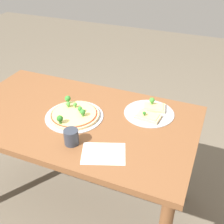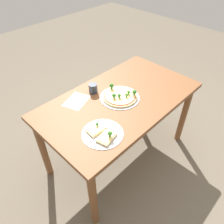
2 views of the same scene
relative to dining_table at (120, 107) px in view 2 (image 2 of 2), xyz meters
The scene contains 6 objects.
ground_plane 0.64m from the dining_table, ahead, with size 8.00×8.00×0.00m, color brown.
dining_table is the anchor object (origin of this frame).
pizza_tray_whole 0.11m from the dining_table, 42.82° to the left, with size 0.33×0.33×0.07m.
pizza_tray_slice 0.44m from the dining_table, 153.99° to the right, with size 0.29×0.29×0.07m.
drinking_cup 0.28m from the dining_table, 113.60° to the left, with size 0.07×0.07×0.08m, color #2D333D.
paper_menu 0.37m from the dining_table, 139.99° to the left, with size 0.21×0.16×0.00m, color silver.
Camera 2 is at (-1.07, -0.95, 1.84)m, focal length 35.00 mm.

